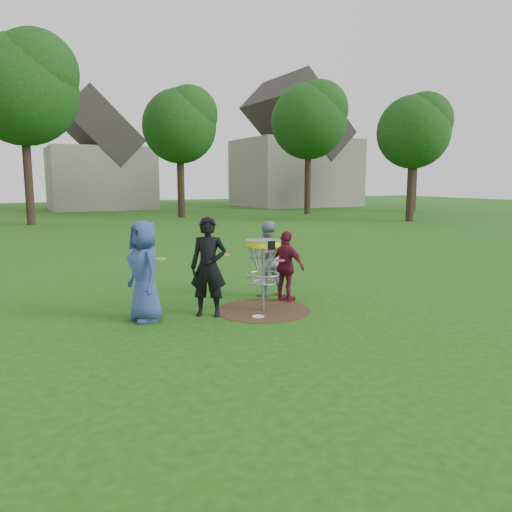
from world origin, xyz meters
name	(u,v)px	position (x,y,z in m)	size (l,w,h in m)	color
ground	(263,310)	(0.00, 0.00, 0.00)	(100.00, 100.00, 0.00)	#19470F
dirt_patch	(263,310)	(0.00, 0.00, 0.00)	(1.80, 1.80, 0.01)	#47331E
player_blue	(144,271)	(-2.15, 0.32, 0.88)	(0.86, 0.56, 1.76)	navy
player_black	(209,267)	(-1.04, 0.13, 0.90)	(0.66, 0.43, 1.80)	black
player_grey	(266,259)	(0.63, 1.08, 0.79)	(0.77, 0.60, 1.59)	#7A979E
player_maroon	(286,266)	(0.76, 0.44, 0.72)	(0.84, 0.35, 1.43)	maroon
disc_on_grass	(258,317)	(-0.30, -0.37, 0.01)	(0.22, 0.22, 0.02)	white
disc_golf_basket	(263,257)	(0.00, 0.00, 1.02)	(0.66, 0.67, 1.38)	#9EA0A5
held_discs	(235,256)	(-0.41, 0.38, 1.01)	(2.61, 0.96, 0.24)	#78CF17
tree_row	(94,109)	(0.44, 20.67, 6.21)	(51.20, 17.42, 9.90)	#38281C
house_row	(126,158)	(4.78, 33.07, 4.14)	(44.50, 10.65, 11.62)	gray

